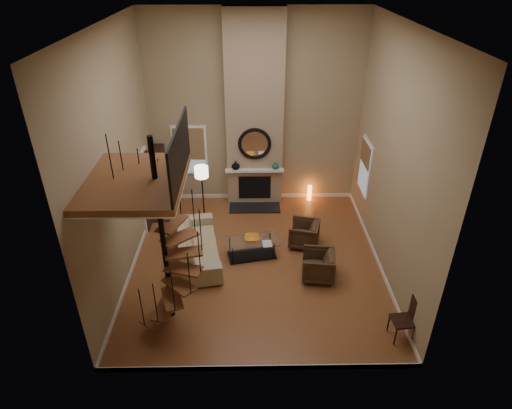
{
  "coord_description": "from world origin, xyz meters",
  "views": [
    {
      "loc": [
        -0.14,
        -8.64,
        6.69
      ],
      "look_at": [
        0.0,
        0.4,
        1.4
      ],
      "focal_mm": 30.7,
      "sensor_mm": 36.0,
      "label": 1
    }
  ],
  "objects_px": {
    "coffee_table": "(252,246)",
    "floor_lamp": "(202,176)",
    "armchair_far": "(321,266)",
    "armchair_near": "(307,234)",
    "hutch": "(158,177)",
    "sofa": "(197,244)",
    "side_chair": "(408,317)",
    "accent_lamp": "(309,193)"
  },
  "relations": [
    {
      "from": "sofa",
      "to": "armchair_far",
      "type": "relative_size",
      "value": 3.26
    },
    {
      "from": "coffee_table",
      "to": "floor_lamp",
      "type": "xyz_separation_m",
      "value": [
        -1.33,
        1.66,
        1.13
      ]
    },
    {
      "from": "hutch",
      "to": "side_chair",
      "type": "height_order",
      "value": "hutch"
    },
    {
      "from": "armchair_near",
      "to": "hutch",
      "type": "bearing_deg",
      "value": -103.46
    },
    {
      "from": "accent_lamp",
      "to": "side_chair",
      "type": "relative_size",
      "value": 0.51
    },
    {
      "from": "side_chair",
      "to": "accent_lamp",
      "type": "bearing_deg",
      "value": 102.4
    },
    {
      "from": "armchair_far",
      "to": "armchair_near",
      "type": "bearing_deg",
      "value": -164.57
    },
    {
      "from": "hutch",
      "to": "floor_lamp",
      "type": "bearing_deg",
      "value": -33.93
    },
    {
      "from": "hutch",
      "to": "sofa",
      "type": "height_order",
      "value": "hutch"
    },
    {
      "from": "armchair_far",
      "to": "accent_lamp",
      "type": "distance_m",
      "value": 3.69
    },
    {
      "from": "floor_lamp",
      "to": "accent_lamp",
      "type": "xyz_separation_m",
      "value": [
        3.12,
        1.15,
        -1.16
      ]
    },
    {
      "from": "sofa",
      "to": "armchair_far",
      "type": "distance_m",
      "value": 3.07
    },
    {
      "from": "hutch",
      "to": "armchair_far",
      "type": "xyz_separation_m",
      "value": [
        4.31,
        -3.46,
        -0.6
      ]
    },
    {
      "from": "coffee_table",
      "to": "side_chair",
      "type": "xyz_separation_m",
      "value": [
        3.0,
        -2.72,
        0.24
      ]
    },
    {
      "from": "accent_lamp",
      "to": "side_chair",
      "type": "xyz_separation_m",
      "value": [
        1.22,
        -5.53,
        0.28
      ]
    },
    {
      "from": "sofa",
      "to": "side_chair",
      "type": "xyz_separation_m",
      "value": [
        4.35,
        -2.69,
        0.13
      ]
    },
    {
      "from": "hutch",
      "to": "accent_lamp",
      "type": "height_order",
      "value": "hutch"
    },
    {
      "from": "armchair_far",
      "to": "floor_lamp",
      "type": "xyz_separation_m",
      "value": [
        -2.93,
        2.53,
        1.06
      ]
    },
    {
      "from": "hutch",
      "to": "side_chair",
      "type": "xyz_separation_m",
      "value": [
        5.71,
        -5.3,
        -0.42
      ]
    },
    {
      "from": "side_chair",
      "to": "coffee_table",
      "type": "bearing_deg",
      "value": 137.85
    },
    {
      "from": "sofa",
      "to": "side_chair",
      "type": "height_order",
      "value": "side_chair"
    },
    {
      "from": "hutch",
      "to": "sofa",
      "type": "relative_size",
      "value": 0.72
    },
    {
      "from": "coffee_table",
      "to": "floor_lamp",
      "type": "relative_size",
      "value": 0.82
    },
    {
      "from": "side_chair",
      "to": "sofa",
      "type": "bearing_deg",
      "value": 148.25
    },
    {
      "from": "coffee_table",
      "to": "armchair_far",
      "type": "bearing_deg",
      "value": -28.59
    },
    {
      "from": "armchair_near",
      "to": "side_chair",
      "type": "relative_size",
      "value": 0.8
    },
    {
      "from": "hutch",
      "to": "armchair_near",
      "type": "relative_size",
      "value": 2.39
    },
    {
      "from": "hutch",
      "to": "accent_lamp",
      "type": "distance_m",
      "value": 4.55
    },
    {
      "from": "hutch",
      "to": "armchair_near",
      "type": "height_order",
      "value": "hutch"
    },
    {
      "from": "floor_lamp",
      "to": "accent_lamp",
      "type": "bearing_deg",
      "value": 20.25
    },
    {
      "from": "sofa",
      "to": "floor_lamp",
      "type": "bearing_deg",
      "value": -10.41
    },
    {
      "from": "armchair_near",
      "to": "side_chair",
      "type": "xyz_separation_m",
      "value": [
        1.59,
        -3.14,
        0.17
      ]
    },
    {
      "from": "accent_lamp",
      "to": "sofa",
      "type": "bearing_deg",
      "value": -137.86
    },
    {
      "from": "side_chair",
      "to": "armchair_near",
      "type": "bearing_deg",
      "value": 116.8
    },
    {
      "from": "floor_lamp",
      "to": "side_chair",
      "type": "distance_m",
      "value": 6.22
    },
    {
      "from": "armchair_near",
      "to": "side_chair",
      "type": "distance_m",
      "value": 3.52
    },
    {
      "from": "sofa",
      "to": "accent_lamp",
      "type": "xyz_separation_m",
      "value": [
        3.13,
        2.84,
        -0.15
      ]
    },
    {
      "from": "armchair_far",
      "to": "side_chair",
      "type": "distance_m",
      "value": 2.32
    },
    {
      "from": "armchair_near",
      "to": "coffee_table",
      "type": "height_order",
      "value": "armchair_near"
    },
    {
      "from": "armchair_near",
      "to": "armchair_far",
      "type": "distance_m",
      "value": 1.31
    },
    {
      "from": "floor_lamp",
      "to": "coffee_table",
      "type": "bearing_deg",
      "value": -51.27
    },
    {
      "from": "floor_lamp",
      "to": "accent_lamp",
      "type": "height_order",
      "value": "floor_lamp"
    }
  ]
}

